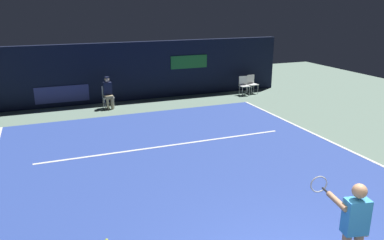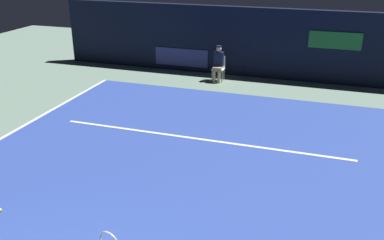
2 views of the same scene
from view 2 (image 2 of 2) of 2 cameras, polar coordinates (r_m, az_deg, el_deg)
name	(u,v)px [view 2 (image 2 of 2)]	position (r m, az deg, el deg)	size (l,w,h in m)	color
ground_plane	(170,178)	(9.46, -2.90, -7.70)	(30.35, 30.35, 0.00)	slate
court_surface	(170,178)	(9.45, -2.90, -7.67)	(9.97, 12.06, 0.01)	#2D479E
line_service	(199,139)	(11.22, 0.98, -2.54)	(7.78, 0.10, 0.01)	white
back_wall	(249,42)	(16.63, 7.60, 10.17)	(15.32, 0.33, 2.60)	black
line_judge_on_chair	(218,63)	(15.94, 3.50, 7.54)	(0.46, 0.54, 1.32)	white
tennis_ball	(0,210)	(9.09, -24.08, -10.84)	(0.07, 0.07, 0.07)	#CCE033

